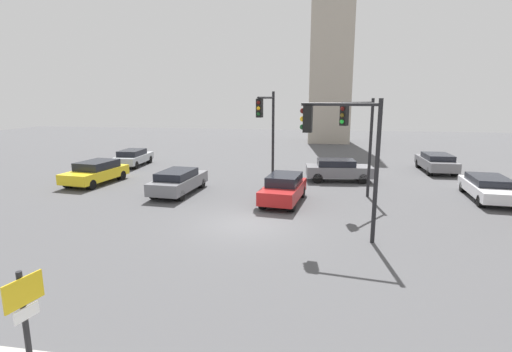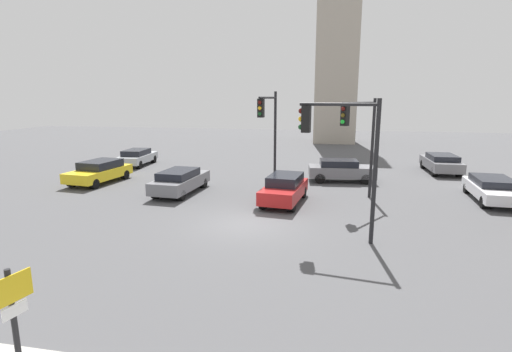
% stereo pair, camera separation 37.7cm
% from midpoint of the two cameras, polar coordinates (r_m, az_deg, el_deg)
% --- Properties ---
extents(ground_plane, '(99.41, 99.41, 0.00)m').
position_cam_midpoint_polar(ground_plane, '(16.87, -1.93, -7.07)').
color(ground_plane, '#4C4C4F').
extents(direction_sign, '(0.20, 0.72, 2.41)m').
position_cam_midpoint_polar(direction_sign, '(8.12, -32.08, -17.87)').
color(direction_sign, black).
rests_on(direction_sign, ground_plane).
extents(traffic_light_0, '(0.68, 3.02, 5.74)m').
position_cam_midpoint_polar(traffic_light_0, '(22.40, 1.15, 7.97)').
color(traffic_light_0, black).
rests_on(traffic_light_0, ground_plane).
extents(traffic_light_1, '(2.93, 0.62, 5.36)m').
position_cam_midpoint_polar(traffic_light_1, '(14.57, 11.92, 5.07)').
color(traffic_light_1, black).
rests_on(traffic_light_1, ground_plane).
extents(traffic_light_2, '(1.89, 2.84, 5.35)m').
position_cam_midpoint_polar(traffic_light_2, '(20.25, 14.40, 6.73)').
color(traffic_light_2, black).
rests_on(traffic_light_2, ground_plane).
extents(car_0, '(4.35, 2.10, 1.43)m').
position_cam_midpoint_polar(car_0, '(25.63, 11.67, 0.93)').
color(car_0, slate).
rests_on(car_0, ground_plane).
extents(car_1, '(2.13, 4.62, 1.36)m').
position_cam_midpoint_polar(car_1, '(22.34, -11.90, -0.73)').
color(car_1, slate).
rests_on(car_1, ground_plane).
extents(car_2, '(2.21, 4.28, 1.47)m').
position_cam_midpoint_polar(car_2, '(19.98, 3.57, -1.83)').
color(car_2, maroon).
rests_on(car_2, ground_plane).
extents(car_3, '(1.98, 4.25, 1.31)m').
position_cam_midpoint_polar(car_3, '(32.33, -18.04, 2.66)').
color(car_3, '#ADB2B7').
rests_on(car_3, ground_plane).
extents(car_4, '(2.48, 4.57, 1.42)m').
position_cam_midpoint_polar(car_4, '(26.56, -22.99, 0.56)').
color(car_4, yellow).
rests_on(car_4, ground_plane).
extents(car_5, '(2.30, 4.84, 1.22)m').
position_cam_midpoint_polar(car_5, '(23.96, 30.86, -1.46)').
color(car_5, silver).
rests_on(car_5, ground_plane).
extents(car_6, '(2.00, 4.63, 1.36)m').
position_cam_midpoint_polar(car_6, '(31.10, 24.82, 1.89)').
color(car_6, slate).
rests_on(car_6, ground_plane).
extents(skyline_tower, '(4.84, 4.84, 23.51)m').
position_cam_midpoint_polar(skyline_tower, '(48.69, 10.94, 18.88)').
color(skyline_tower, '#A89E8E').
rests_on(skyline_tower, ground_plane).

